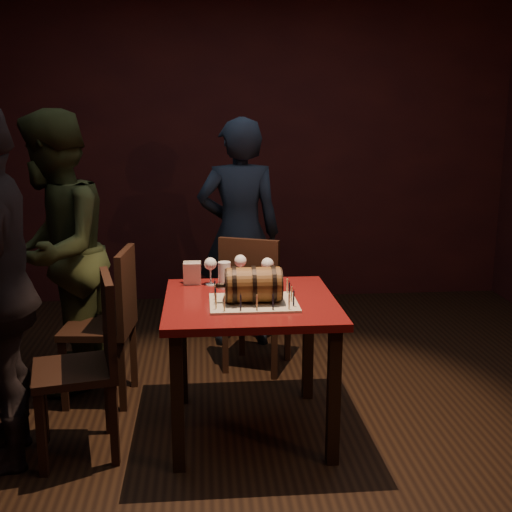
# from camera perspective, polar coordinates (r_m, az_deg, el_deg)

# --- Properties ---
(room_shell) EXTENTS (5.04, 5.04, 2.80)m
(room_shell) POSITION_cam_1_polar(r_m,az_deg,el_deg) (3.37, 0.69, 7.30)
(room_shell) COLOR black
(room_shell) RESTS_ON ground
(pub_table) EXTENTS (0.90, 0.90, 0.75)m
(pub_table) POSITION_cam_1_polar(r_m,az_deg,el_deg) (3.43, -0.52, -5.63)
(pub_table) COLOR #500D0E
(pub_table) RESTS_ON ground
(cake_board) EXTENTS (0.45, 0.35, 0.01)m
(cake_board) POSITION_cam_1_polar(r_m,az_deg,el_deg) (3.31, -0.23, -4.18)
(cake_board) COLOR #AFA68D
(cake_board) RESTS_ON pub_table
(barrel_cake) EXTENTS (0.34, 0.20, 0.20)m
(barrel_cake) POSITION_cam_1_polar(r_m,az_deg,el_deg) (3.28, -0.24, -2.57)
(barrel_cake) COLOR brown
(barrel_cake) RESTS_ON cake_board
(birthday_candles) EXTENTS (0.40, 0.30, 0.09)m
(birthday_candles) POSITION_cam_1_polar(r_m,az_deg,el_deg) (3.30, -0.22, -3.40)
(birthday_candles) COLOR #DFC585
(birthday_candles) RESTS_ON cake_board
(wine_glass_left) EXTENTS (0.07, 0.07, 0.16)m
(wine_glass_left) POSITION_cam_1_polar(r_m,az_deg,el_deg) (3.65, -4.07, -0.81)
(wine_glass_left) COLOR silver
(wine_glass_left) RESTS_ON pub_table
(wine_glass_mid) EXTENTS (0.07, 0.07, 0.16)m
(wine_glass_mid) POSITION_cam_1_polar(r_m,az_deg,el_deg) (3.71, -1.40, -0.55)
(wine_glass_mid) COLOR silver
(wine_glass_mid) RESTS_ON pub_table
(wine_glass_right) EXTENTS (0.07, 0.07, 0.16)m
(wine_glass_right) POSITION_cam_1_polar(r_m,az_deg,el_deg) (3.63, 1.03, -0.83)
(wine_glass_right) COLOR silver
(wine_glass_right) RESTS_ON pub_table
(pint_of_ale) EXTENTS (0.07, 0.07, 0.15)m
(pint_of_ale) POSITION_cam_1_polar(r_m,az_deg,el_deg) (3.59, -2.82, -1.75)
(pint_of_ale) COLOR silver
(pint_of_ale) RESTS_ON pub_table
(menu_card) EXTENTS (0.10, 0.05, 0.13)m
(menu_card) POSITION_cam_1_polar(r_m,az_deg,el_deg) (3.67, -5.70, -1.58)
(menu_card) COLOR white
(menu_card) RESTS_ON pub_table
(chair_back) EXTENTS (0.52, 0.52, 0.93)m
(chair_back) POSITION_cam_1_polar(r_m,az_deg,el_deg) (4.25, -0.21, -3.63)
(chair_back) COLOR black
(chair_back) RESTS_ON ground
(chair_left_rear) EXTENTS (0.44, 0.44, 0.93)m
(chair_left_rear) POSITION_cam_1_polar(r_m,az_deg,el_deg) (3.94, -12.78, -5.28)
(chair_left_rear) COLOR black
(chair_left_rear) RESTS_ON ground
(chair_left_front) EXTENTS (0.48, 0.48, 0.93)m
(chair_left_front) POSITION_cam_1_polar(r_m,az_deg,el_deg) (3.36, -14.54, -8.58)
(chair_left_front) COLOR black
(chair_left_front) RESTS_ON ground
(person_back) EXTENTS (0.62, 0.42, 1.68)m
(person_back) POSITION_cam_1_polar(r_m,az_deg,el_deg) (4.71, -1.49, 2.00)
(person_back) COLOR #1B2537
(person_back) RESTS_ON ground
(person_left_rear) EXTENTS (0.69, 0.87, 1.74)m
(person_left_rear) POSITION_cam_1_polar(r_m,az_deg,el_deg) (4.13, -17.44, 0.27)
(person_left_rear) COLOR #30391C
(person_left_rear) RESTS_ON ground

